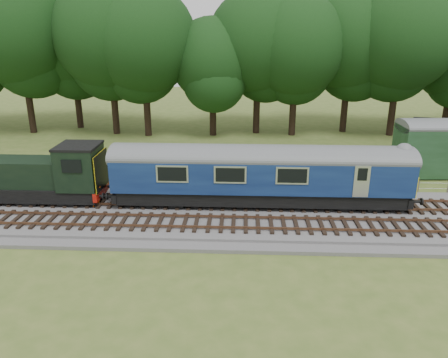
{
  "coord_description": "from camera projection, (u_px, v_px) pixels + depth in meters",
  "views": [
    {
      "loc": [
        3.98,
        -24.05,
        10.93
      ],
      "look_at": [
        2.82,
        1.4,
        2.0
      ],
      "focal_mm": 35.0,
      "sensor_mm": 36.0,
      "label": 1
    }
  ],
  "objects": [
    {
      "name": "shed",
      "position": [
        434.0,
        136.0,
        40.05
      ],
      "size": [
        4.02,
        4.02,
        2.79
      ],
      "rotation": [
        0.0,
        0.0,
        -0.2
      ],
      "color": "#19381B",
      "rests_on": "ground"
    },
    {
      "name": "worker",
      "position": [
        95.0,
        192.0,
        26.85
      ],
      "size": [
        0.82,
        0.7,
        1.89
      ],
      "primitive_type": "imported",
      "rotation": [
        0.0,
        0.0,
        0.44
      ],
      "color": "#E74C0C",
      "rests_on": "ballast"
    },
    {
      "name": "shunter_loco",
      "position": [
        39.0,
        177.0,
        27.51
      ],
      "size": [
        8.91,
        2.6,
        3.38
      ],
      "color": "black",
      "rests_on": "ground"
    },
    {
      "name": "ground",
      "position": [
        177.0,
        217.0,
        26.46
      ],
      "size": [
        120.0,
        120.0,
        0.0
      ],
      "primitive_type": "plane",
      "color": "#465E22",
      "rests_on": "ground"
    },
    {
      "name": "ballast",
      "position": [
        177.0,
        214.0,
        26.4
      ],
      "size": [
        70.0,
        7.0,
        0.35
      ],
      "primitive_type": "cube",
      "color": "#4C4C4F",
      "rests_on": "ground"
    },
    {
      "name": "tree_line",
      "position": [
        207.0,
        133.0,
        47.2
      ],
      "size": [
        70.0,
        8.0,
        18.0
      ],
      "primitive_type": null,
      "color": "black",
      "rests_on": "ground"
    },
    {
      "name": "fence",
      "position": [
        186.0,
        191.0,
        30.7
      ],
      "size": [
        64.0,
        0.12,
        1.0
      ],
      "primitive_type": null,
      "color": "#6B6054",
      "rests_on": "ground"
    },
    {
      "name": "track_north",
      "position": [
        180.0,
        202.0,
        27.64
      ],
      "size": [
        67.2,
        2.4,
        0.21
      ],
      "color": "black",
      "rests_on": "ballast"
    },
    {
      "name": "track_south",
      "position": [
        172.0,
        222.0,
        24.81
      ],
      "size": [
        67.2,
        2.4,
        0.21
      ],
      "color": "black",
      "rests_on": "ballast"
    },
    {
      "name": "dmu_railcar",
      "position": [
        260.0,
        170.0,
        26.7
      ],
      "size": [
        18.05,
        2.86,
        3.88
      ],
      "color": "black",
      "rests_on": "ground"
    }
  ]
}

